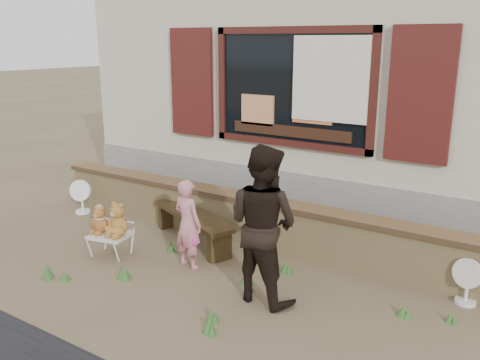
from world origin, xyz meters
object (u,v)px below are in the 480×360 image
Objects in this scene: bench at (192,221)px; child at (188,224)px; adult at (263,224)px; teddy_bear_left at (100,219)px; teddy_bear_right at (118,219)px; folding_chair at (110,236)px.

child reaches higher than bench.
bench is 1.89m from adult.
adult is (2.37, 0.12, 0.37)m from teddy_bear_left.
child is (0.92, 0.26, 0.04)m from teddy_bear_right.
teddy_bear_left reaches higher than bench.
adult reaches higher than teddy_bear_left.
bench is 1.48× the size of child.
adult is (1.61, -0.82, 0.54)m from bench.
folding_chair is 0.50× the size of child.
adult reaches higher than child.
teddy_bear_right is at bearing 22.86° from child.
bench is 1.22m from teddy_bear_left.
adult is at bearing 178.12° from child.
folding_chair is 1.14m from child.
teddy_bear_right reaches higher than teddy_bear_left.
adult reaches higher than folding_chair.
folding_chair is at bearing 9.60° from adult.
teddy_bear_right is (0.27, 0.06, 0.04)m from teddy_bear_left.
teddy_bear_left is (-0.14, -0.03, 0.21)m from folding_chair.
child is at bearing 3.07° from teddy_bear_right.
child is at bearing -32.08° from bench.
adult is at bearing -9.96° from folding_chair.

